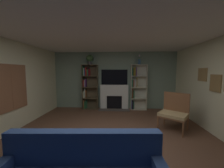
% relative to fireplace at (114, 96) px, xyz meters
% --- Properties ---
extents(ground_plane, '(7.75, 7.75, 0.00)m').
position_rel_fireplace_xyz_m(ground_plane, '(0.00, -3.12, -0.56)').
color(ground_plane, brown).
extents(wall_back_accent, '(5.46, 0.06, 2.50)m').
position_rel_fireplace_xyz_m(wall_back_accent, '(0.00, 0.14, 0.69)').
color(wall_back_accent, gray).
rests_on(wall_back_accent, ground_plane).
extents(ceiling, '(5.46, 6.58, 0.06)m').
position_rel_fireplace_xyz_m(ceiling, '(0.00, -3.12, 1.97)').
color(ceiling, white).
rests_on(ceiling, wall_back_accent).
extents(fireplace, '(1.32, 0.51, 1.07)m').
position_rel_fireplace_xyz_m(fireplace, '(0.00, 0.00, 0.00)').
color(fireplace, white).
rests_on(fireplace, ground_plane).
extents(tv, '(1.15, 0.06, 0.66)m').
position_rel_fireplace_xyz_m(tv, '(0.00, 0.08, 0.84)').
color(tv, black).
rests_on(tv, fireplace).
extents(bookshelf_left, '(0.68, 0.34, 1.94)m').
position_rel_fireplace_xyz_m(bookshelf_left, '(-1.14, -0.01, 0.46)').
color(bookshelf_left, brown).
rests_on(bookshelf_left, ground_plane).
extents(bookshelf_right, '(0.68, 0.30, 1.94)m').
position_rel_fireplace_xyz_m(bookshelf_right, '(0.97, 0.00, 0.41)').
color(bookshelf_right, beige).
rests_on(bookshelf_right, ground_plane).
extents(potted_plant, '(0.31, 0.31, 0.43)m').
position_rel_fireplace_xyz_m(potted_plant, '(-1.06, -0.04, 1.63)').
color(potted_plant, '#4B4A52').
rests_on(potted_plant, bookshelf_left).
extents(vase_with_flowers, '(0.12, 0.12, 0.42)m').
position_rel_fireplace_xyz_m(vase_with_flowers, '(1.06, -0.04, 1.53)').
color(vase_with_flowers, teal).
rests_on(vase_with_flowers, bookshelf_right).
extents(armchair, '(0.90, 0.87, 1.04)m').
position_rel_fireplace_xyz_m(armchair, '(1.78, -2.05, -0.03)').
color(armchair, brown).
rests_on(armchair, ground_plane).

